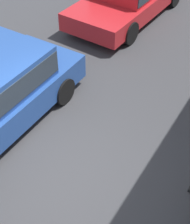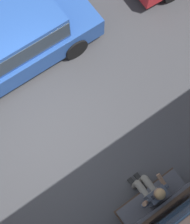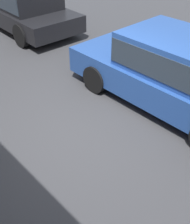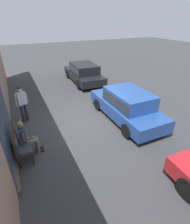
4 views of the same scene
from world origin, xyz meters
name	(u,v)px [view 2 (image 2 of 4)]	position (x,y,z in m)	size (l,w,h in m)	color
ground_plane	(42,125)	(0.00, 0.00, 0.00)	(60.00, 60.00, 0.00)	#38383A
bench	(156,204)	(-0.94, 2.90, 0.61)	(1.54, 0.55, 1.04)	#332319
person_on_phone	(152,192)	(-0.99, 2.67, 0.74)	(0.73, 0.74, 1.38)	#6B665B
parked_car_mid	(8,40)	(-0.44, -1.91, 0.79)	(4.36, 1.85, 1.46)	#23478E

